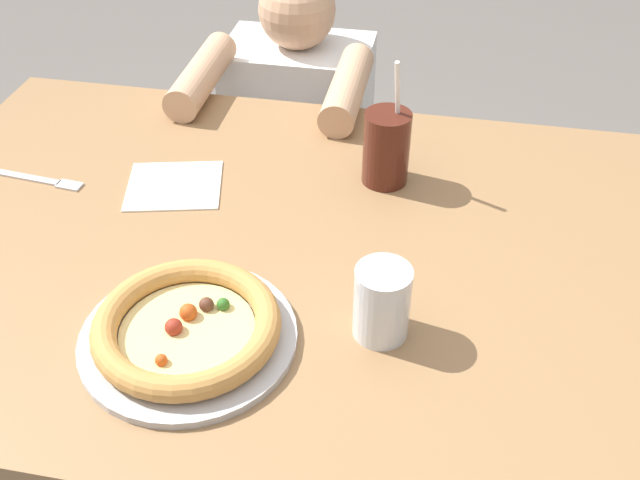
% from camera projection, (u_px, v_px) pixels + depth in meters
% --- Properties ---
extents(dining_table, '(1.30, 0.91, 0.75)m').
position_uv_depth(dining_table, '(275.00, 292.00, 1.22)').
color(dining_table, '#936D47').
rests_on(dining_table, ground).
extents(pizza_near, '(0.29, 0.29, 0.05)m').
position_uv_depth(pizza_near, '(187.00, 329.00, 0.98)').
color(pizza_near, '#B7B7BC').
rests_on(pizza_near, dining_table).
extents(drink_cup_colored, '(0.08, 0.08, 0.23)m').
position_uv_depth(drink_cup_colored, '(386.00, 148.00, 1.25)').
color(drink_cup_colored, '#4C1E14').
rests_on(drink_cup_colored, dining_table).
extents(water_cup_clear, '(0.08, 0.08, 0.11)m').
position_uv_depth(water_cup_clear, '(382.00, 302.00, 0.98)').
color(water_cup_clear, silver).
rests_on(water_cup_clear, dining_table).
extents(paper_napkin, '(0.19, 0.18, 0.00)m').
position_uv_depth(paper_napkin, '(174.00, 186.00, 1.28)').
color(paper_napkin, white).
rests_on(paper_napkin, dining_table).
extents(fork, '(0.20, 0.04, 0.00)m').
position_uv_depth(fork, '(35.00, 179.00, 1.29)').
color(fork, silver).
rests_on(fork, dining_table).
extents(diner_seated, '(0.38, 0.51, 0.93)m').
position_uv_depth(diner_seated, '(299.00, 166.00, 1.89)').
color(diner_seated, '#333847').
rests_on(diner_seated, ground).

